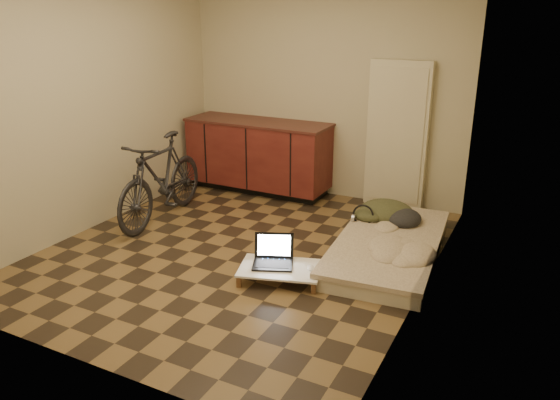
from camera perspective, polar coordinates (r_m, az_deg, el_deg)
The scene contains 10 objects.
room_shell at distance 4.96m, azimuth -4.42°, elevation 8.45°, with size 3.50×4.00×2.60m.
cabinets at distance 6.95m, azimuth -2.26°, elevation 4.68°, with size 1.84×0.62×0.91m.
appliance_panel at distance 6.45m, azimuth 12.14°, elevation 6.59°, with size 0.70×0.10×1.70m, color beige.
bicycle at distance 6.08m, azimuth -12.37°, elevation 2.59°, with size 0.47×1.61×1.04m, color black.
futon at distance 5.34m, azimuth 11.23°, elevation -4.80°, with size 1.08×2.00×0.17m.
clothing_pile at distance 5.79m, azimuth 11.52°, elevation -0.68°, with size 0.61×0.51×0.24m, color #353820, non-canonical shape.
headphones at distance 5.65m, azimuth 8.67°, elevation -1.47°, with size 0.24×0.22×0.16m, color black, non-canonical shape.
lap_desk at distance 4.78m, azimuth 0.00°, elevation -7.19°, with size 0.80×0.63×0.12m.
laptop at distance 4.82m, azimuth -0.71°, elevation -6.05°, with size 0.44×0.42×0.24m.
mouse at distance 4.73m, azimuth 3.21°, elevation -7.06°, with size 0.06×0.10×0.03m, color white.
Camera 1 is at (2.54, -4.15, 2.25)m, focal length 35.00 mm.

